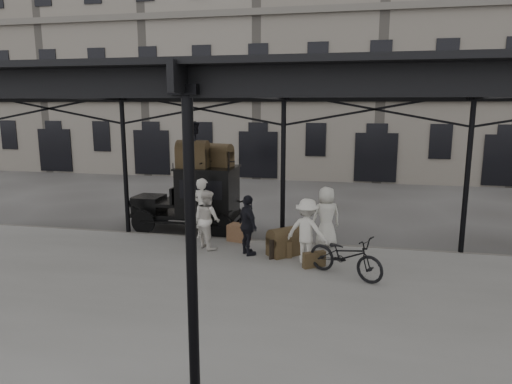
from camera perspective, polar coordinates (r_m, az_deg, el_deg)
ground at (r=11.93m, az=1.84°, el=-9.62°), size 120.00×120.00×0.00m
platform at (r=10.08m, az=-0.20°, el=-13.12°), size 28.00×8.00×0.15m
canopy at (r=9.49m, az=0.14°, el=13.42°), size 22.50×9.00×4.74m
building_frontage at (r=29.21m, az=8.36°, el=16.33°), size 64.00×8.00×14.00m
taxi at (r=15.21m, az=-7.16°, el=-0.47°), size 3.65×1.55×2.18m
porter_left at (r=13.87m, az=-6.67°, el=-2.07°), size 0.80×0.66×1.87m
porter_midleft at (r=13.00m, az=-6.07°, el=-3.38°), size 1.03×1.01×1.68m
porter_centre at (r=13.21m, az=8.76°, el=-3.08°), size 1.00×0.86×1.74m
porter_official at (r=12.31m, az=-1.02°, el=-4.19°), size 0.91×1.01×1.65m
porter_right at (r=11.78m, az=6.39°, el=-4.87°), size 1.22×0.92×1.68m
bicycle at (r=11.08m, az=11.12°, el=-7.83°), size 2.03×1.53×1.02m
porter_roof at (r=14.89m, az=-7.56°, el=5.93°), size 0.58×0.73×1.47m
steamer_trunk_roof_near at (r=14.80m, az=-7.90°, el=4.46°), size 1.00×0.61×0.73m
steamer_trunk_roof_far at (r=15.00m, az=-4.60°, el=4.40°), size 0.96×0.73×0.62m
steamer_trunk_platform at (r=12.46m, az=3.56°, el=-6.45°), size 1.00×0.98×0.64m
wicker_hamper at (r=13.74m, az=-2.17°, el=-5.08°), size 0.69×0.58×0.50m
suitcase_upright at (r=12.49m, az=3.95°, el=-6.86°), size 0.32×0.62×0.45m
suitcase_flat at (r=11.66m, az=7.28°, el=-8.37°), size 0.58×0.46×0.40m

